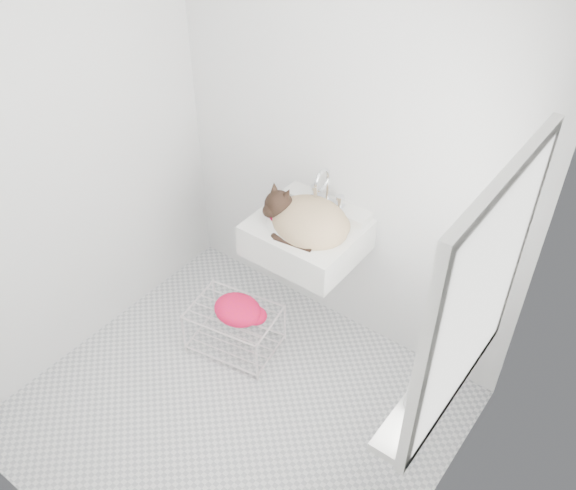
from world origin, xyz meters
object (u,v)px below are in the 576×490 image
Objects in this scene: sink at (307,224)px; bottle_a at (416,408)px; cat at (307,220)px; wire_rack at (235,328)px; bottle_b at (426,394)px; bottle_c at (451,358)px.

bottle_a is at bearing -34.59° from sink.
cat is 0.86m from wire_rack.
bottle_a is at bearing -90.00° from bottle_b.
bottle_b is 1.04× the size of bottle_c.
bottle_c is at bearing 90.00° from bottle_b.
bottle_c is at bearing 90.00° from bottle_a.
bottle_b is at bearing 90.00° from bottle_a.
bottle_b is at bearing -31.19° from sink.
sink is 0.83m from wire_rack.
cat is 0.98× the size of wire_rack.
sink is 1.23m from bottle_b.
sink is 1.21× the size of cat.
wire_rack is 2.67× the size of bottle_b.
wire_rack is 2.78× the size of bottle_c.
bottle_b is (1.32, -0.28, 0.70)m from wire_rack.
sink is 1.13m from bottle_c.
wire_rack is at bearing -122.38° from cat.
cat reaches higher than wire_rack.
cat is 1.21m from bottle_b.
sink reaches higher than wire_rack.
sink is at bearing 145.41° from bottle_a.
wire_rack is (-0.28, -0.34, -0.74)m from cat.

